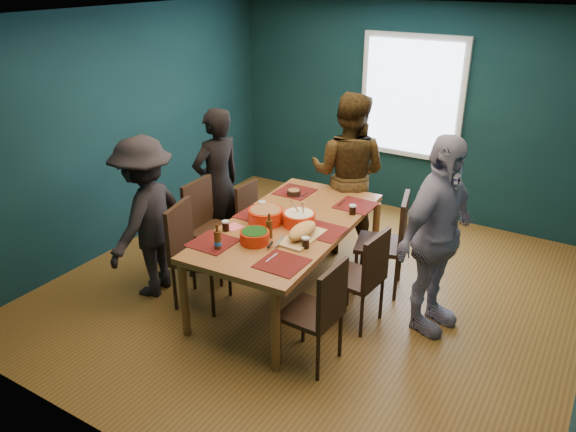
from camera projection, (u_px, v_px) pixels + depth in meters
name	position (u px, v px, depth m)	size (l,w,h in m)	color
room	(331.00, 157.00, 5.47)	(5.01, 5.01, 2.71)	brown
dining_table	(289.00, 230.00, 5.39)	(1.22, 2.25, 0.83)	#98572D
chair_left_far	(254.00, 215.00, 6.32)	(0.39, 0.39, 0.87)	black
chair_left_mid	(207.00, 221.00, 5.95)	(0.48, 0.48, 1.04)	black
chair_left_near	(191.00, 247.00, 5.40)	(0.56, 0.56, 1.03)	black
chair_right_far	(391.00, 237.00, 5.60)	(0.57, 0.57, 1.04)	black
chair_right_mid	(365.00, 272.00, 5.05)	(0.47, 0.47, 0.95)	black
chair_right_near	(321.00, 308.00, 4.53)	(0.45, 0.45, 0.96)	black
person_far_left	(217.00, 184.00, 6.24)	(0.63, 0.41, 1.72)	black
person_back	(348.00, 174.00, 6.32)	(0.90, 0.70, 1.86)	black
person_right	(436.00, 237.00, 4.90)	(1.08, 0.45, 1.84)	white
person_near_left	(146.00, 218.00, 5.50)	(1.06, 0.61, 1.64)	black
bowl_salad	(266.00, 215.00, 5.34)	(0.33, 0.33, 0.14)	red
bowl_dumpling	(299.00, 218.00, 5.28)	(0.31, 0.31, 0.29)	red
bowl_herbs	(255.00, 236.00, 4.95)	(0.27, 0.27, 0.12)	red
cutting_board	(302.00, 232.00, 5.03)	(0.30, 0.61, 0.14)	#DBC176
small_bowl	(294.00, 192.00, 5.98)	(0.15, 0.15, 0.06)	black
beer_bottle_a	(218.00, 240.00, 4.83)	(0.06, 0.06, 0.24)	#4D270D
beer_bottle_b	(269.00, 228.00, 5.04)	(0.06, 0.06, 0.23)	#4D270D
cola_glass_a	(226.00, 225.00, 5.18)	(0.07, 0.07, 0.10)	black
cola_glass_b	(305.00, 242.00, 4.87)	(0.07, 0.07, 0.10)	black
cola_glass_c	(353.00, 209.00, 5.52)	(0.07, 0.07, 0.10)	black
cola_glass_d	(262.00, 206.00, 5.58)	(0.08, 0.08, 0.11)	black
napkin_a	(319.00, 230.00, 5.22)	(0.15, 0.15, 0.00)	#F86875
napkin_b	(234.00, 227.00, 5.27)	(0.15, 0.15, 0.00)	#F86875
napkin_c	(287.00, 260.00, 4.68)	(0.14, 0.14, 0.00)	#F86875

